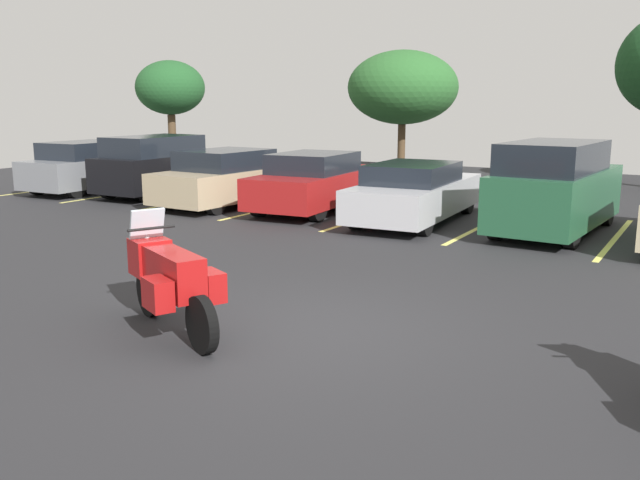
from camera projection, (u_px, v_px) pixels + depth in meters
name	position (u px, v px, depth m)	size (l,w,h in m)	color
ground	(305.00, 332.00, 8.56)	(44.00, 44.00, 0.10)	#262628
motorcycle_touring	(169.00, 278.00, 8.34)	(2.15, 1.27, 1.44)	black
parking_stripes	(425.00, 220.00, 16.29)	(25.48, 5.02, 0.01)	#EAE066
car_grey	(93.00, 167.00, 21.58)	(2.09, 4.73, 1.57)	slate
car_black	(161.00, 165.00, 20.58)	(1.88, 4.47, 1.79)	black
car_tan	(230.00, 178.00, 18.67)	(2.11, 4.78, 1.51)	tan
car_red	(317.00, 182.00, 17.75)	(2.21, 4.99, 1.50)	maroon
car_silver	(415.00, 192.00, 16.06)	(2.11, 4.99, 1.39)	#B7B7BC
car_green	(556.00, 188.00, 14.57)	(2.04, 4.58, 1.97)	#235638
tree_far_right	(170.00, 88.00, 33.46)	(3.37, 3.37, 4.76)	#4C3823
tree_center_left	(403.00, 88.00, 28.36)	(4.58, 4.58, 4.88)	#4C3823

